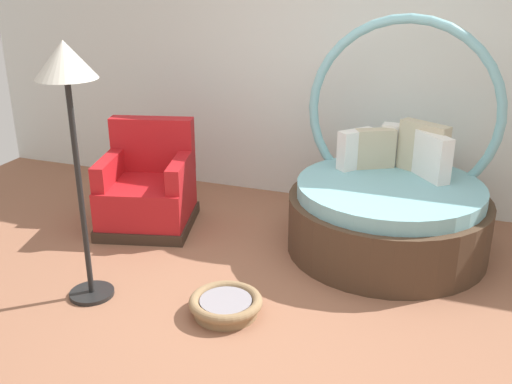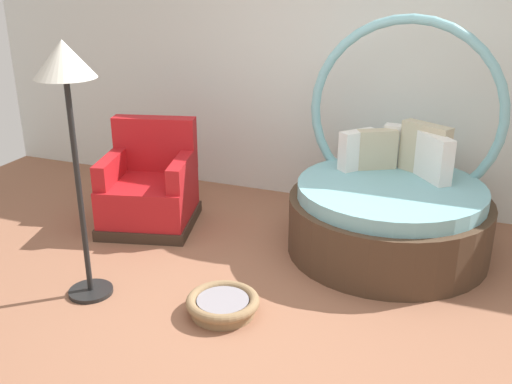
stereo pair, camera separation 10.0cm
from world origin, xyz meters
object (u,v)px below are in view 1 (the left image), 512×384
red_armchair (148,191)px  pet_basket (226,305)px  round_daybed (390,202)px  floor_lamp (68,86)px

red_armchair → pet_basket: red_armchair is taller
round_daybed → red_armchair: bearing=-172.1°
pet_basket → round_daybed: bearing=58.3°
round_daybed → pet_basket: 1.72m
red_armchair → floor_lamp: bearing=-79.9°
pet_basket → floor_lamp: (-1.01, -0.11, 1.46)m
pet_basket → floor_lamp: floor_lamp is taller
red_armchair → floor_lamp: 1.75m
round_daybed → floor_lamp: bearing=-140.9°
red_armchair → pet_basket: bearing=-42.6°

